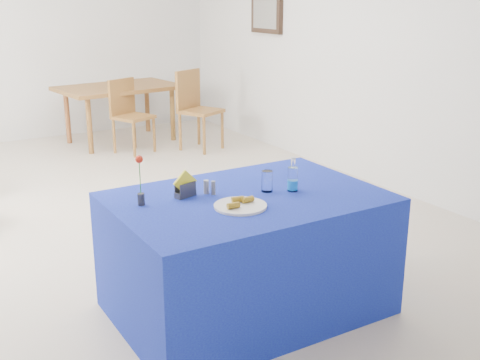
# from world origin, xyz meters

# --- Properties ---
(floor) EXTENTS (7.00, 7.00, 0.00)m
(floor) POSITION_xyz_m (0.00, 0.00, 0.00)
(floor) COLOR beige
(floor) RESTS_ON ground
(room_shell) EXTENTS (7.00, 7.00, 7.00)m
(room_shell) POSITION_xyz_m (0.00, 0.00, 1.75)
(room_shell) COLOR silver
(room_shell) RESTS_ON ground
(picture_frame) EXTENTS (0.06, 0.64, 0.52)m
(picture_frame) POSITION_xyz_m (2.47, 1.60, 1.70)
(picture_frame) COLOR black
(picture_frame) RESTS_ON room_shell
(picture_art) EXTENTS (0.02, 0.52, 0.40)m
(picture_art) POSITION_xyz_m (2.44, 1.60, 1.70)
(picture_art) COLOR #998C66
(picture_art) RESTS_ON room_shell
(plate) EXTENTS (0.30, 0.30, 0.01)m
(plate) POSITION_xyz_m (-0.19, -2.19, 0.77)
(plate) COLOR silver
(plate) RESTS_ON blue_table
(drinking_glass) EXTENTS (0.07, 0.07, 0.13)m
(drinking_glass) POSITION_xyz_m (0.10, -2.02, 0.82)
(drinking_glass) COLOR white
(drinking_glass) RESTS_ON blue_table
(salt_shaker) EXTENTS (0.03, 0.03, 0.08)m
(salt_shaker) POSITION_xyz_m (-0.24, -1.87, 0.80)
(salt_shaker) COLOR gray
(salt_shaker) RESTS_ON blue_table
(pepper_shaker) EXTENTS (0.03, 0.03, 0.08)m
(pepper_shaker) POSITION_xyz_m (-0.21, -1.91, 0.80)
(pepper_shaker) COLOR slate
(pepper_shaker) RESTS_ON blue_table
(blue_table) EXTENTS (1.60, 1.10, 0.76)m
(blue_table) POSITION_xyz_m (-0.05, -2.03, 0.38)
(blue_table) COLOR #101598
(blue_table) RESTS_ON floor
(water_bottle) EXTENTS (0.07, 0.07, 0.21)m
(water_bottle) POSITION_xyz_m (0.24, -2.10, 0.83)
(water_bottle) COLOR white
(water_bottle) RESTS_ON blue_table
(napkin_holder) EXTENTS (0.15, 0.09, 0.17)m
(napkin_holder) POSITION_xyz_m (-0.38, -1.86, 0.81)
(napkin_holder) COLOR #3D3C42
(napkin_holder) RESTS_ON blue_table
(rose_vase) EXTENTS (0.04, 0.04, 0.29)m
(rose_vase) POSITION_xyz_m (-0.66, -1.86, 0.90)
(rose_vase) COLOR #26262B
(rose_vase) RESTS_ON blue_table
(oak_table) EXTENTS (1.64, 1.15, 0.76)m
(oak_table) POSITION_xyz_m (0.87, 2.70, 0.68)
(oak_table) COLOR brown
(oak_table) RESTS_ON floor
(chair_bg_left) EXTENTS (0.54, 0.54, 0.91)m
(chair_bg_left) POSITION_xyz_m (0.77, 2.13, 0.53)
(chair_bg_left) COLOR #9C632D
(chair_bg_left) RESTS_ON floor
(chair_bg_right) EXTENTS (0.60, 0.60, 1.00)m
(chair_bg_right) POSITION_xyz_m (1.56, 1.85, 0.58)
(chair_bg_right) COLOR #9C632D
(chair_bg_right) RESTS_ON floor
(banana_pieces) EXTENTS (0.20, 0.12, 0.03)m
(banana_pieces) POSITION_xyz_m (-0.19, -2.18, 0.79)
(banana_pieces) COLOR gold
(banana_pieces) RESTS_ON plate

